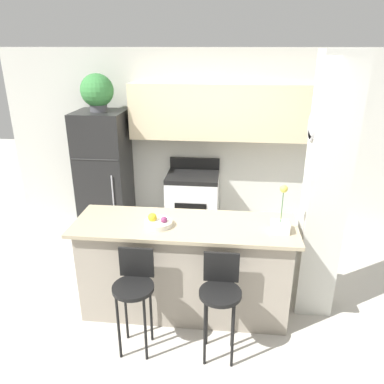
{
  "coord_description": "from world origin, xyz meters",
  "views": [
    {
      "loc": [
        0.4,
        -3.17,
        2.57
      ],
      "look_at": [
        0.0,
        0.7,
        1.04
      ],
      "focal_mm": 35.0,
      "sensor_mm": 36.0,
      "label": 1
    }
  ],
  "objects_px": {
    "refrigerator": "(105,175)",
    "bar_stool_left": "(134,287)",
    "potted_plant_on_fridge": "(97,91)",
    "bar_stool_right": "(220,293)",
    "fruit_bowl": "(158,222)",
    "stove_range": "(193,204)",
    "orchid_vase": "(281,222)"
  },
  "relations": [
    {
      "from": "stove_range",
      "to": "bar_stool_left",
      "type": "distance_m",
      "value": 2.26
    },
    {
      "from": "stove_range",
      "to": "fruit_bowl",
      "type": "relative_size",
      "value": 4.08
    },
    {
      "from": "potted_plant_on_fridge",
      "to": "orchid_vase",
      "type": "xyz_separation_m",
      "value": [
        2.22,
        -1.71,
        -0.93
      ]
    },
    {
      "from": "refrigerator",
      "to": "potted_plant_on_fridge",
      "type": "bearing_deg",
      "value": 117.05
    },
    {
      "from": "orchid_vase",
      "to": "stove_range",
      "type": "bearing_deg",
      "value": 119.07
    },
    {
      "from": "bar_stool_left",
      "to": "potted_plant_on_fridge",
      "type": "relative_size",
      "value": 1.97
    },
    {
      "from": "refrigerator",
      "to": "orchid_vase",
      "type": "xyz_separation_m",
      "value": [
        2.22,
        -1.71,
        0.21
      ]
    },
    {
      "from": "refrigerator",
      "to": "bar_stool_left",
      "type": "distance_m",
      "value": 2.41
    },
    {
      "from": "potted_plant_on_fridge",
      "to": "orchid_vase",
      "type": "bearing_deg",
      "value": -37.7
    },
    {
      "from": "refrigerator",
      "to": "potted_plant_on_fridge",
      "type": "xyz_separation_m",
      "value": [
        -0.0,
        0.0,
        1.13
      ]
    },
    {
      "from": "bar_stool_left",
      "to": "bar_stool_right",
      "type": "xyz_separation_m",
      "value": [
        0.74,
        0.0,
        0.0
      ]
    },
    {
      "from": "fruit_bowl",
      "to": "potted_plant_on_fridge",
      "type": "bearing_deg",
      "value": 122.48
    },
    {
      "from": "bar_stool_right",
      "to": "potted_plant_on_fridge",
      "type": "bearing_deg",
      "value": 127.84
    },
    {
      "from": "bar_stool_left",
      "to": "stove_range",
      "type": "bearing_deg",
      "value": 82.92
    },
    {
      "from": "stove_range",
      "to": "fruit_bowl",
      "type": "height_order",
      "value": "fruit_bowl"
    },
    {
      "from": "potted_plant_on_fridge",
      "to": "orchid_vase",
      "type": "relative_size",
      "value": 1.07
    },
    {
      "from": "bar_stool_left",
      "to": "bar_stool_right",
      "type": "bearing_deg",
      "value": 0.0
    },
    {
      "from": "bar_stool_right",
      "to": "refrigerator",
      "type": "bearing_deg",
      "value": 127.84
    },
    {
      "from": "bar_stool_left",
      "to": "bar_stool_right",
      "type": "distance_m",
      "value": 0.74
    },
    {
      "from": "stove_range",
      "to": "potted_plant_on_fridge",
      "type": "xyz_separation_m",
      "value": [
        -1.24,
        -0.04,
        1.55
      ]
    },
    {
      "from": "bar_stool_right",
      "to": "fruit_bowl",
      "type": "bearing_deg",
      "value": 141.96
    },
    {
      "from": "refrigerator",
      "to": "bar_stool_right",
      "type": "xyz_separation_m",
      "value": [
        1.7,
        -2.19,
        -0.25
      ]
    },
    {
      "from": "bar_stool_right",
      "to": "fruit_bowl",
      "type": "xyz_separation_m",
      "value": [
        -0.61,
        0.48,
        0.39
      ]
    },
    {
      "from": "bar_stool_right",
      "to": "potted_plant_on_fridge",
      "type": "height_order",
      "value": "potted_plant_on_fridge"
    },
    {
      "from": "fruit_bowl",
      "to": "stove_range",
      "type": "bearing_deg",
      "value": 85.12
    },
    {
      "from": "refrigerator",
      "to": "bar_stool_right",
      "type": "bearing_deg",
      "value": -52.16
    },
    {
      "from": "refrigerator",
      "to": "fruit_bowl",
      "type": "xyz_separation_m",
      "value": [
        1.09,
        -1.71,
        0.15
      ]
    },
    {
      "from": "refrigerator",
      "to": "fruit_bowl",
      "type": "relative_size",
      "value": 6.71
    },
    {
      "from": "orchid_vase",
      "to": "fruit_bowl",
      "type": "xyz_separation_m",
      "value": [
        -1.13,
        0.0,
        -0.06
      ]
    },
    {
      "from": "bar_stool_left",
      "to": "fruit_bowl",
      "type": "xyz_separation_m",
      "value": [
        0.13,
        0.48,
        0.39
      ]
    },
    {
      "from": "bar_stool_right",
      "to": "bar_stool_left",
      "type": "bearing_deg",
      "value": 180.0
    },
    {
      "from": "refrigerator",
      "to": "potted_plant_on_fridge",
      "type": "distance_m",
      "value": 1.13
    }
  ]
}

